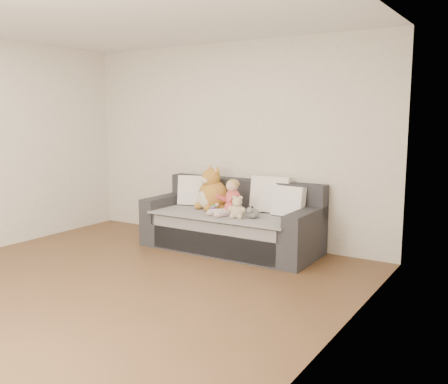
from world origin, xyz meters
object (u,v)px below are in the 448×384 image
Objects in this scene: toddler at (230,199)px; plush_cat at (212,193)px; teddy_bear at (237,209)px; sippy_cup at (213,209)px; sofa at (232,225)px.

plush_cat is at bearing 177.34° from toddler.
toddler reaches higher than teddy_bear.
plush_cat is 4.82× the size of sippy_cup.
toddler is 0.25m from teddy_bear.
plush_cat is at bearing 126.22° from sippy_cup.
teddy_bear is at bearing -49.53° from sofa.
teddy_bear is at bearing -6.17° from sippy_cup.
sippy_cup is (-0.17, -0.11, -0.12)m from toddler.
sofa is 0.46m from teddy_bear.
teddy_bear is 0.36m from sippy_cup.
sofa reaches higher than sippy_cup.
plush_cat reaches higher than sofa.
teddy_bear is (0.19, -0.15, -0.07)m from toddler.
sippy_cup is at bearing -34.35° from plush_cat.
plush_cat is at bearing 175.46° from sofa.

